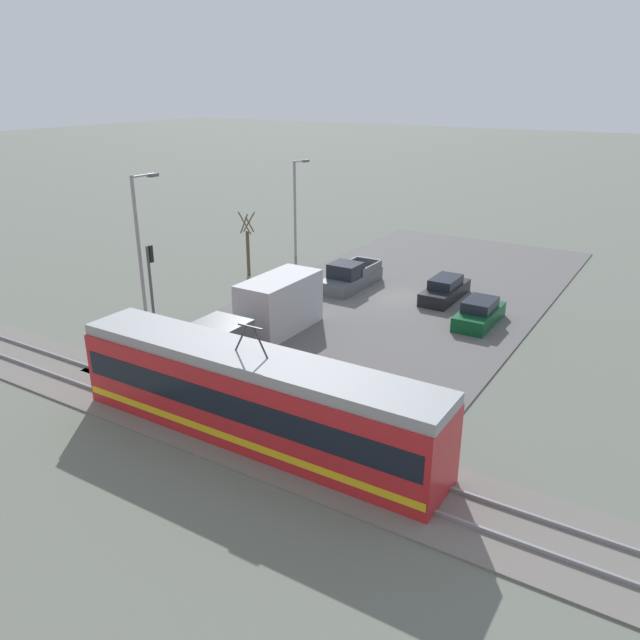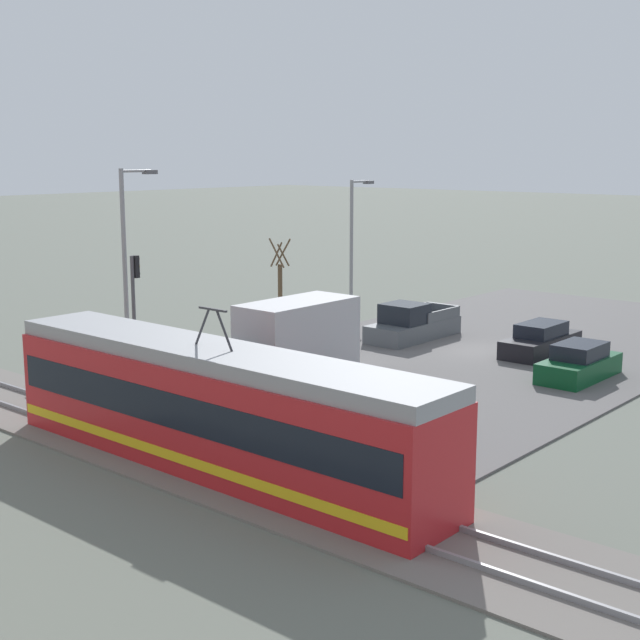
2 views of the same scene
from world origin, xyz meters
TOP-DOWN VIEW (x-y plane):
  - ground_plane at (0.00, 0.00)m, footprint 320.00×320.00m
  - road_surface at (0.00, 0.00)m, footprint 17.09×36.21m
  - rail_bed at (0.00, 18.43)m, footprint 68.23×4.40m
  - light_rail_tram at (-2.24, 18.43)m, footprint 15.58×2.74m
  - box_truck at (3.45, 9.84)m, footprint 2.44×8.88m
  - pickup_truck at (3.86, -0.15)m, footprint 2.08×5.43m
  - sedan_car_0 at (-5.74, 1.91)m, footprint 1.82×4.31m
  - sedan_car_1 at (-2.47, -1.20)m, footprint 1.75×4.78m
  - traffic_light_pole at (9.72, 11.98)m, footprint 0.28×0.47m
  - street_tree at (11.50, 1.10)m, footprint 1.10×0.91m
  - street_lamp_near_crossing at (11.40, -5.01)m, footprint 0.36×1.95m
  - street_lamp_mid_block at (11.04, 11.24)m, footprint 0.36×1.95m

SIDE VIEW (x-z plane):
  - ground_plane at x=0.00m, z-range 0.00..0.00m
  - road_surface at x=0.00m, z-range 0.00..0.08m
  - rail_bed at x=0.00m, z-range -0.06..0.16m
  - sedan_car_1 at x=-2.47m, z-range -0.05..1.38m
  - sedan_car_0 at x=-5.74m, z-range -0.05..1.40m
  - pickup_truck at x=3.86m, z-range -0.14..1.67m
  - box_truck at x=3.45m, z-range -0.04..2.98m
  - light_rail_tram at x=-2.24m, z-range -0.54..4.10m
  - street_tree at x=11.50m, z-range -0.21..4.41m
  - traffic_light_pole at x=9.72m, z-range 0.73..5.50m
  - street_lamp_near_crossing at x=11.40m, z-range 0.62..8.15m
  - street_lamp_mid_block at x=11.04m, z-range 0.63..9.00m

